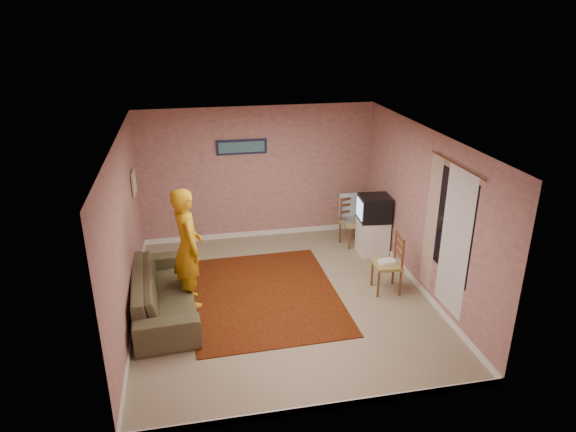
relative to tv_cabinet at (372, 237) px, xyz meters
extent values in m
plane|color=gray|center=(-1.95, -1.30, -0.33)|extent=(5.00, 5.00, 0.00)
cube|color=tan|center=(-1.95, 1.20, 0.97)|extent=(4.50, 0.02, 2.60)
cube|color=tan|center=(-1.95, -3.80, 0.97)|extent=(4.50, 0.02, 2.60)
cube|color=tan|center=(-4.20, -1.30, 0.97)|extent=(0.02, 5.00, 2.60)
cube|color=tan|center=(0.30, -1.30, 0.97)|extent=(0.02, 5.00, 2.60)
cube|color=silver|center=(-1.95, -1.30, 2.27)|extent=(4.50, 5.00, 0.02)
cube|color=white|center=(-1.95, 1.19, -0.28)|extent=(4.50, 0.02, 0.10)
cube|color=white|center=(-1.95, -3.79, -0.28)|extent=(4.50, 0.02, 0.10)
cube|color=white|center=(-4.19, -1.30, -0.28)|extent=(0.02, 5.00, 0.10)
cube|color=white|center=(0.29, -1.30, -0.28)|extent=(0.02, 5.00, 0.10)
cube|color=black|center=(0.29, -2.20, 1.12)|extent=(0.01, 1.10, 1.50)
cube|color=silver|center=(0.28, -2.35, 0.92)|extent=(0.01, 0.75, 2.10)
cube|color=beige|center=(0.26, -1.65, 0.92)|extent=(0.01, 0.35, 2.10)
cylinder|color=brown|center=(0.25, -2.20, 1.99)|extent=(0.02, 1.40, 0.02)
cube|color=#141838|center=(-2.25, 1.17, 1.52)|extent=(0.95, 0.03, 0.28)
cube|color=#2E5880|center=(-2.25, 1.15, 1.52)|extent=(0.86, 0.01, 0.20)
cube|color=tan|center=(-4.17, 0.30, 1.22)|extent=(0.03, 0.38, 0.42)
cube|color=silver|center=(-4.15, 0.30, 1.22)|extent=(0.01, 0.30, 0.34)
cube|color=black|center=(-2.22, -1.14, -0.32)|extent=(2.36, 2.92, 0.02)
cube|color=white|center=(0.00, 0.00, 0.00)|extent=(0.51, 0.47, 0.66)
cube|color=black|center=(0.00, 0.00, 0.56)|extent=(0.58, 0.53, 0.47)
cube|color=#8CB2F2|center=(-0.27, 0.02, 0.56)|extent=(0.05, 0.39, 0.33)
cube|color=tan|center=(-0.24, 0.43, 0.12)|extent=(0.51, 0.50, 0.05)
cube|color=brown|center=(-0.24, 0.43, 0.36)|extent=(0.41, 0.15, 0.48)
cube|color=#A7A8AC|center=(-0.24, 0.43, 0.18)|extent=(0.40, 0.31, 0.06)
cube|color=#7DADCD|center=(-0.24, 0.62, 0.42)|extent=(0.44, 0.06, 0.46)
cube|color=tan|center=(-0.27, -1.38, 0.14)|extent=(0.45, 0.47, 0.05)
cube|color=brown|center=(-0.27, -1.38, 0.39)|extent=(0.08, 0.44, 0.50)
cube|color=white|center=(-0.27, -1.38, 0.19)|extent=(0.26, 0.20, 0.05)
imported|color=#4A452D|center=(-3.75, -1.30, 0.00)|extent=(1.02, 2.30, 0.66)
imported|color=#CD9113|center=(-3.35, -1.11, 0.61)|extent=(0.60, 0.77, 1.87)
camera|label=1|loc=(-3.25, -8.20, 3.90)|focal=32.00mm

